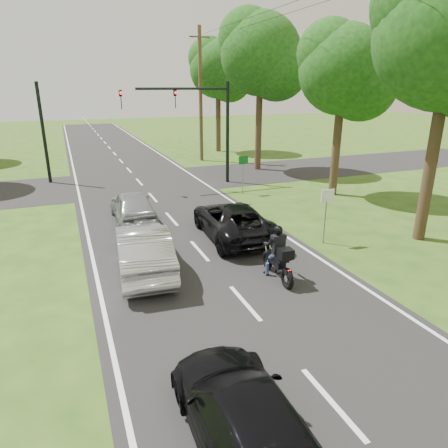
{
  "coord_description": "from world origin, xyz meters",
  "views": [
    {
      "loc": [
        -4.17,
        -8.88,
        5.73
      ],
      "look_at": [
        0.57,
        3.0,
        1.3
      ],
      "focal_mm": 32.0,
      "sensor_mm": 36.0,
      "label": 1
    }
  ],
  "objects_px": {
    "traffic_signal": "(198,115)",
    "sign_white": "(327,203)",
    "dark_suv": "(233,220)",
    "silver_sedan": "(143,249)",
    "silver_suv": "(133,206)",
    "utility_pole_far": "(201,95)",
    "motorcycle_rider": "(278,258)",
    "dark_car_behind": "(246,419)",
    "sign_green": "(243,165)"
  },
  "relations": [
    {
      "from": "silver_suv",
      "to": "utility_pole_far",
      "type": "xyz_separation_m",
      "value": [
        7.86,
        13.7,
        4.37
      ]
    },
    {
      "from": "dark_suv",
      "to": "silver_suv",
      "type": "height_order",
      "value": "silver_suv"
    },
    {
      "from": "dark_car_behind",
      "to": "sign_green",
      "type": "distance_m",
      "value": 16.79
    },
    {
      "from": "silver_suv",
      "to": "sign_white",
      "type": "relative_size",
      "value": 1.95
    },
    {
      "from": "dark_car_behind",
      "to": "sign_white",
      "type": "relative_size",
      "value": 2.02
    },
    {
      "from": "motorcycle_rider",
      "to": "utility_pole_far",
      "type": "height_order",
      "value": "utility_pole_far"
    },
    {
      "from": "dark_suv",
      "to": "traffic_signal",
      "type": "xyz_separation_m",
      "value": [
        1.63,
        9.08,
        3.43
      ]
    },
    {
      "from": "silver_sedan",
      "to": "silver_suv",
      "type": "distance_m",
      "value": 5.22
    },
    {
      "from": "motorcycle_rider",
      "to": "traffic_signal",
      "type": "distance_m",
      "value": 13.59
    },
    {
      "from": "motorcycle_rider",
      "to": "silver_sedan",
      "type": "distance_m",
      "value": 4.32
    },
    {
      "from": "motorcycle_rider",
      "to": "dark_suv",
      "type": "bearing_deg",
      "value": 90.76
    },
    {
      "from": "dark_suv",
      "to": "silver_sedan",
      "type": "xyz_separation_m",
      "value": [
        -3.9,
        -1.81,
        0.06
      ]
    },
    {
      "from": "sign_white",
      "to": "sign_green",
      "type": "distance_m",
      "value": 8.0
    },
    {
      "from": "traffic_signal",
      "to": "sign_white",
      "type": "xyz_separation_m",
      "value": [
        1.36,
        -11.02,
        -2.54
      ]
    },
    {
      "from": "dark_suv",
      "to": "utility_pole_far",
      "type": "distance_m",
      "value": 18.2
    },
    {
      "from": "silver_suv",
      "to": "utility_pole_far",
      "type": "height_order",
      "value": "utility_pole_far"
    },
    {
      "from": "traffic_signal",
      "to": "sign_green",
      "type": "xyz_separation_m",
      "value": [
        1.56,
        -3.02,
        -2.54
      ]
    },
    {
      "from": "dark_suv",
      "to": "sign_white",
      "type": "height_order",
      "value": "sign_white"
    },
    {
      "from": "traffic_signal",
      "to": "utility_pole_far",
      "type": "relative_size",
      "value": 0.64
    },
    {
      "from": "silver_suv",
      "to": "utility_pole_far",
      "type": "distance_m",
      "value": 16.39
    },
    {
      "from": "motorcycle_rider",
      "to": "sign_white",
      "type": "distance_m",
      "value": 3.82
    },
    {
      "from": "utility_pole_far",
      "to": "motorcycle_rider",
      "type": "bearing_deg",
      "value": -102.41
    },
    {
      "from": "silver_suv",
      "to": "traffic_signal",
      "type": "distance_m",
      "value": 8.32
    },
    {
      "from": "silver_sedan",
      "to": "utility_pole_far",
      "type": "xyz_separation_m",
      "value": [
        8.39,
        18.89,
        4.32
      ]
    },
    {
      "from": "motorcycle_rider",
      "to": "dark_suv",
      "type": "height_order",
      "value": "motorcycle_rider"
    },
    {
      "from": "dark_suv",
      "to": "silver_sedan",
      "type": "distance_m",
      "value": 4.3
    },
    {
      "from": "sign_white",
      "to": "motorcycle_rider",
      "type": "bearing_deg",
      "value": -147.32
    },
    {
      "from": "dark_car_behind",
      "to": "utility_pole_far",
      "type": "distance_m",
      "value": 27.91
    },
    {
      "from": "silver_sedan",
      "to": "sign_white",
      "type": "distance_m",
      "value": 6.94
    },
    {
      "from": "motorcycle_rider",
      "to": "silver_suv",
      "type": "bearing_deg",
      "value": 116.61
    },
    {
      "from": "motorcycle_rider",
      "to": "dark_car_behind",
      "type": "relative_size",
      "value": 0.48
    },
    {
      "from": "motorcycle_rider",
      "to": "dark_suv",
      "type": "distance_m",
      "value": 3.95
    },
    {
      "from": "dark_car_behind",
      "to": "sign_white",
      "type": "bearing_deg",
      "value": -131.33
    },
    {
      "from": "silver_sedan",
      "to": "dark_car_behind",
      "type": "height_order",
      "value": "silver_sedan"
    },
    {
      "from": "dark_suv",
      "to": "utility_pole_far",
      "type": "height_order",
      "value": "utility_pole_far"
    },
    {
      "from": "motorcycle_rider",
      "to": "silver_sedan",
      "type": "bearing_deg",
      "value": 153.24
    },
    {
      "from": "silver_sedan",
      "to": "silver_suv",
      "type": "relative_size",
      "value": 1.11
    },
    {
      "from": "silver_suv",
      "to": "dark_car_behind",
      "type": "relative_size",
      "value": 0.97
    },
    {
      "from": "silver_suv",
      "to": "motorcycle_rider",
      "type": "bearing_deg",
      "value": 114.65
    },
    {
      "from": "utility_pole_far",
      "to": "sign_white",
      "type": "relative_size",
      "value": 4.71
    },
    {
      "from": "motorcycle_rider",
      "to": "sign_green",
      "type": "xyz_separation_m",
      "value": [
        3.33,
        10.01,
        0.9
      ]
    },
    {
      "from": "motorcycle_rider",
      "to": "dark_car_behind",
      "type": "xyz_separation_m",
      "value": [
        -3.54,
        -5.29,
        -0.06
      ]
    },
    {
      "from": "motorcycle_rider",
      "to": "traffic_signal",
      "type": "bearing_deg",
      "value": 85.07
    },
    {
      "from": "sign_green",
      "to": "utility_pole_far",
      "type": "bearing_deg",
      "value": 83.27
    },
    {
      "from": "silver_suv",
      "to": "sign_white",
      "type": "bearing_deg",
      "value": 140.94
    },
    {
      "from": "silver_sedan",
      "to": "utility_pole_far",
      "type": "height_order",
      "value": "utility_pole_far"
    },
    {
      "from": "sign_white",
      "to": "dark_car_behind",
      "type": "bearing_deg",
      "value": -132.41
    },
    {
      "from": "dark_car_behind",
      "to": "utility_pole_far",
      "type": "relative_size",
      "value": 0.43
    },
    {
      "from": "motorcycle_rider",
      "to": "traffic_signal",
      "type": "height_order",
      "value": "traffic_signal"
    },
    {
      "from": "silver_sedan",
      "to": "traffic_signal",
      "type": "xyz_separation_m",
      "value": [
        5.53,
        10.89,
        3.37
      ]
    }
  ]
}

